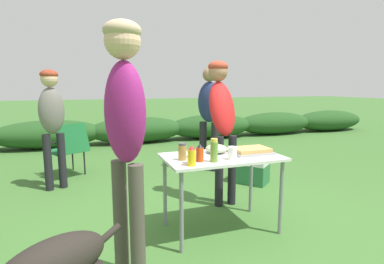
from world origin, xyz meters
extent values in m
plane|color=#3D6B2D|center=(0.00, 0.00, 0.00)|extent=(60.00, 60.00, 0.00)
ellipsoid|color=#234C1E|center=(-2.00, 4.84, 0.32)|extent=(2.40, 0.90, 0.63)
ellipsoid|color=#234C1E|center=(0.00, 4.84, 0.32)|extent=(2.40, 0.90, 0.63)
ellipsoid|color=#234C1E|center=(2.00, 4.84, 0.32)|extent=(2.40, 0.90, 0.63)
ellipsoid|color=#234C1E|center=(4.00, 4.84, 0.32)|extent=(2.40, 0.90, 0.63)
ellipsoid|color=#234C1E|center=(6.00, 4.84, 0.32)|extent=(2.40, 0.90, 0.63)
cube|color=silver|center=(0.00, 0.00, 0.73)|extent=(1.10, 0.64, 0.02)
cylinder|color=gray|center=(-0.49, -0.27, 0.36)|extent=(0.04, 0.04, 0.71)
cylinder|color=gray|center=(0.49, -0.27, 0.36)|extent=(0.04, 0.04, 0.71)
cylinder|color=gray|center=(-0.49, 0.27, 0.36)|extent=(0.04, 0.04, 0.71)
cylinder|color=gray|center=(0.49, 0.27, 0.36)|extent=(0.04, 0.04, 0.71)
cube|color=#9E9EA3|center=(0.31, 0.00, 0.75)|extent=(0.39, 0.28, 0.02)
cube|color=tan|center=(0.31, 0.00, 0.78)|extent=(0.35, 0.24, 0.04)
cylinder|color=white|center=(-0.26, 0.07, 0.75)|extent=(0.22, 0.22, 0.03)
ellipsoid|color=#ADBC99|center=(0.00, 0.13, 0.78)|extent=(0.21, 0.21, 0.09)
cylinder|color=white|center=(0.03, -0.16, 0.80)|extent=(0.08, 0.08, 0.12)
cylinder|color=olive|center=(-0.16, -0.18, 0.83)|extent=(0.07, 0.07, 0.18)
cylinder|color=#D1CC47|center=(-0.16, -0.18, 0.93)|extent=(0.06, 0.06, 0.03)
cylinder|color=brown|center=(-0.37, -0.17, 0.80)|extent=(0.07, 0.07, 0.12)
cone|color=gold|center=(-0.37, -0.17, 0.88)|extent=(0.06, 0.06, 0.03)
cylinder|color=yellow|center=(-0.39, -0.24, 0.81)|extent=(0.07, 0.07, 0.13)
cone|color=red|center=(-0.39, -0.24, 0.89)|extent=(0.06, 0.06, 0.04)
cylinder|color=#CC4214|center=(-0.27, -0.13, 0.80)|extent=(0.07, 0.07, 0.12)
cone|color=black|center=(-0.27, -0.13, 0.88)|extent=(0.06, 0.06, 0.03)
cylinder|color=#B2893D|center=(-0.40, -0.03, 0.81)|extent=(0.07, 0.07, 0.13)
cylinder|color=#4C4C4C|center=(-0.40, -0.03, 0.88)|extent=(0.07, 0.07, 0.02)
cylinder|color=black|center=(0.23, 0.54, 0.41)|extent=(0.10, 0.10, 0.83)
cylinder|color=black|center=(0.39, 0.54, 0.41)|extent=(0.10, 0.10, 0.83)
ellipsoid|color=red|center=(0.31, 0.67, 1.14)|extent=(0.30, 0.45, 0.70)
sphere|color=#936B4C|center=(0.31, 0.79, 1.56)|extent=(0.23, 0.23, 0.23)
ellipsoid|color=#993823|center=(0.31, 0.79, 1.62)|extent=(0.24, 0.24, 0.14)
cylinder|color=black|center=(0.63, 2.05, 0.40)|extent=(0.12, 0.12, 0.81)
cylinder|color=black|center=(0.78, 1.90, 0.40)|extent=(0.12, 0.12, 0.81)
ellipsoid|color=navy|center=(0.70, 1.97, 1.14)|extent=(0.46, 0.46, 0.65)
sphere|color=#936B4C|center=(0.70, 1.97, 1.57)|extent=(0.22, 0.22, 0.22)
cylinder|color=black|center=(-1.70, 1.79, 0.38)|extent=(0.10, 0.10, 0.76)
cylinder|color=black|center=(-1.53, 1.85, 0.38)|extent=(0.10, 0.10, 0.76)
ellipsoid|color=slate|center=(-1.62, 1.82, 1.07)|extent=(0.38, 0.32, 0.62)
sphere|color=#DBAD89|center=(-1.62, 1.82, 1.48)|extent=(0.21, 0.21, 0.21)
ellipsoid|color=#993823|center=(-1.62, 1.82, 1.54)|extent=(0.22, 0.22, 0.13)
cylinder|color=#4C473D|center=(-0.90, -0.52, 0.43)|extent=(0.11, 0.11, 0.87)
cylinder|color=#4C473D|center=(-0.99, -0.37, 0.43)|extent=(0.11, 0.11, 0.87)
ellipsoid|color=#931E70|center=(-0.94, -0.44, 1.22)|extent=(0.38, 0.41, 0.70)
sphere|color=#DBAD89|center=(-0.94, -0.44, 1.69)|extent=(0.24, 0.24, 0.24)
ellipsoid|color=tan|center=(-0.94, -0.44, 1.75)|extent=(0.25, 0.25, 0.14)
ellipsoid|color=#28231E|center=(-1.38, -1.06, 0.57)|extent=(0.58, 0.49, 0.24)
cylinder|color=#28231E|center=(-1.12, -0.90, 0.58)|extent=(0.16, 0.12, 0.09)
cube|color=#19602D|center=(-1.52, 2.49, 0.39)|extent=(0.62, 0.62, 0.03)
cube|color=#19602D|center=(-1.39, 2.25, 0.61)|extent=(0.48, 0.36, 0.44)
cylinder|color=black|center=(-1.60, 2.22, 0.19)|extent=(0.02, 0.02, 0.38)
cylinder|color=black|center=(-1.25, 2.41, 0.19)|extent=(0.02, 0.02, 0.38)
cylinder|color=black|center=(-1.79, 2.58, 0.19)|extent=(0.02, 0.02, 0.38)
cylinder|color=black|center=(-1.44, 2.76, 0.19)|extent=(0.02, 0.02, 0.38)
cylinder|color=black|center=(-1.72, 2.39, 0.56)|extent=(0.21, 0.38, 0.02)
cylinder|color=black|center=(-1.32, 2.60, 0.56)|extent=(0.21, 0.38, 0.02)
cube|color=#286B3D|center=(1.02, 1.17, 0.14)|extent=(0.55, 0.57, 0.28)
cube|color=silver|center=(1.02, 1.17, 0.31)|extent=(0.55, 0.57, 0.06)
camera|label=1|loc=(-1.20, -2.51, 1.40)|focal=28.00mm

